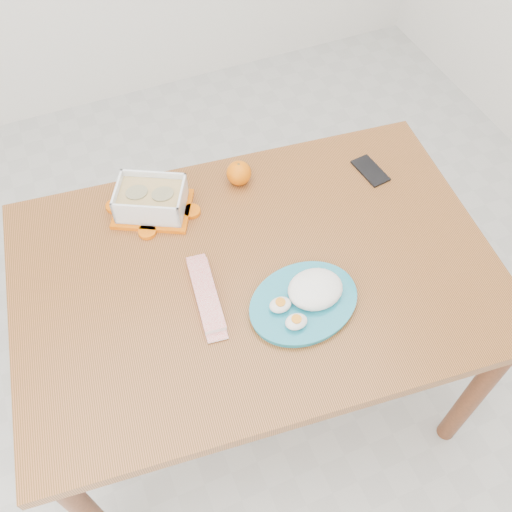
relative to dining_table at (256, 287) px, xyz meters
name	(u,v)px	position (x,y,z in m)	size (l,w,h in m)	color
ground	(241,358)	(-0.01, 0.11, -0.66)	(3.50, 3.50, 0.00)	#B7B7B2
dining_table	(256,287)	(0.00, 0.00, 0.00)	(1.40, 1.01, 0.75)	#A1572D
food_container	(151,200)	(-0.20, 0.31, 0.13)	(0.27, 0.25, 0.09)	#E25F06
orange_fruit	(239,173)	(0.08, 0.32, 0.13)	(0.08, 0.08, 0.08)	#FF6E05
rice_plate	(307,297)	(0.08, -0.15, 0.11)	(0.34, 0.34, 0.08)	teal
candy_bar	(206,295)	(-0.16, -0.03, 0.10)	(0.23, 0.06, 0.02)	red
smartphone	(370,171)	(0.47, 0.20, 0.09)	(0.06, 0.13, 0.01)	black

